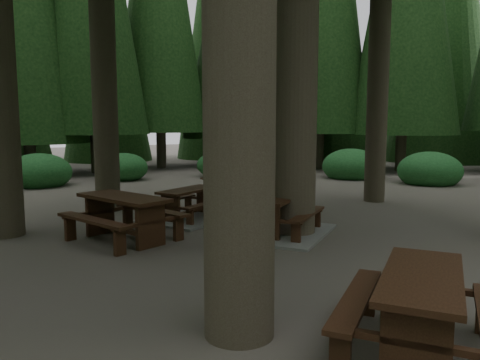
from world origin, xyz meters
TOP-DOWN VIEW (x-y plane):
  - ground at (0.00, 0.00)m, footprint 80.00×80.00m
  - picnic_table_a at (0.55, 0.41)m, footprint 3.00×2.86m
  - picnic_table_b at (-2.32, 1.68)m, footprint 2.12×2.40m
  - picnic_table_c at (-0.27, 2.82)m, footprint 2.68×2.48m
  - picnic_table_d at (3.09, 6.16)m, footprint 1.84×1.58m
  - picnic_table_e at (-1.56, -4.37)m, footprint 2.41×2.28m
  - shrub_ring at (0.70, 0.75)m, footprint 23.86×24.64m

SIDE VIEW (x-z plane):
  - ground at x=0.00m, z-range 0.00..0.00m
  - picnic_table_c at x=-0.27m, z-range -0.12..0.61m
  - picnic_table_a at x=0.55m, z-range -0.13..0.67m
  - shrub_ring at x=0.70m, z-range -0.35..1.15m
  - picnic_table_d at x=3.09m, z-range 0.11..0.82m
  - picnic_table_e at x=-1.56m, z-range 0.13..0.95m
  - picnic_table_b at x=-2.32m, z-range 0.14..1.03m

